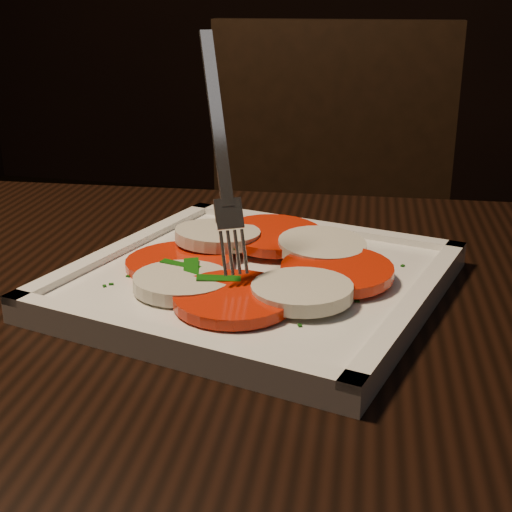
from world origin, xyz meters
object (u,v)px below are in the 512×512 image
Objects in this scene: plate at (256,283)px; fork at (217,148)px; chair at (322,263)px; table at (295,483)px.

fork reaches higher than plate.
plate is 0.11m from fork.
chair is 0.73m from fork.
table is at bearing -61.74° from plate.
plate is (0.04, -0.64, 0.22)m from chair.
chair is (-0.10, 0.74, -0.12)m from table.
chair reaches higher than table.
table is 0.75m from chair.
plate is at bearing 118.26° from table.
fork is at bearing 131.72° from table.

